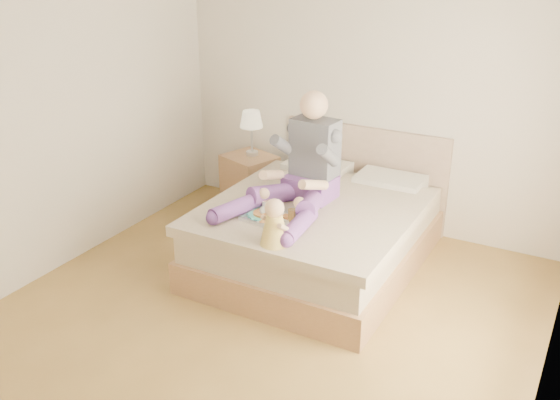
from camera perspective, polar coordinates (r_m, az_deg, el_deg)
The scene contains 7 objects.
room at distance 4.23m, azimuth -0.99°, elevation 6.22°, with size 4.02×4.22×2.71m.
bed at distance 5.59m, azimuth 3.85°, elevation -2.59°, with size 1.70×2.18×1.00m.
nightstand at distance 6.64m, azimuth -2.77°, elevation 1.56°, with size 0.62×0.58×0.61m.
lamp at distance 6.45m, azimuth -2.62°, elevation 7.16°, with size 0.23×0.23×0.47m.
adult at distance 5.27m, azimuth 2.01°, elevation 2.60°, with size 0.82×1.20×0.97m.
tray at distance 5.05m, azimuth -0.78°, elevation -1.49°, with size 0.45×0.37×0.12m.
baby at distance 4.60m, azimuth -0.43°, elevation -2.37°, with size 0.26×0.33×0.36m.
Camera 1 is at (2.10, -3.50, 2.73)m, focal length 40.00 mm.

